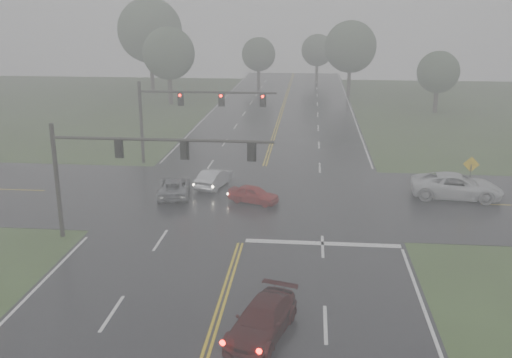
# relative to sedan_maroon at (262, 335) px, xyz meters

# --- Properties ---
(main_road) EXTENTS (18.00, 160.00, 0.02)m
(main_road) POSITION_rel_sedan_maroon_xyz_m (-1.98, 15.01, 0.00)
(main_road) COLOR black
(main_road) RESTS_ON ground
(cross_street) EXTENTS (120.00, 14.00, 0.02)m
(cross_street) POSITION_rel_sedan_maroon_xyz_m (-1.98, 17.01, 0.00)
(cross_street) COLOR black
(cross_street) RESTS_ON ground
(stop_bar) EXTENTS (8.50, 0.50, 0.01)m
(stop_bar) POSITION_rel_sedan_maroon_xyz_m (2.52, 9.41, 0.00)
(stop_bar) COLOR silver
(stop_bar) RESTS_ON ground
(sedan_maroon) EXTENTS (3.04, 4.89, 1.32)m
(sedan_maroon) POSITION_rel_sedan_maroon_xyz_m (0.00, 0.00, 0.00)
(sedan_maroon) COLOR black
(sedan_maroon) RESTS_ON ground
(sedan_red) EXTENTS (3.68, 2.46, 1.16)m
(sedan_red) POSITION_rel_sedan_maroon_xyz_m (-1.95, 15.90, 0.00)
(sedan_red) COLOR #9B0E0E
(sedan_red) RESTS_ON ground
(sedan_silver) EXTENTS (2.32, 4.22, 1.32)m
(sedan_silver) POSITION_rel_sedan_maroon_xyz_m (-5.13, 19.08, 0.00)
(sedan_silver) COLOR #B7B9BF
(sedan_silver) RESTS_ON ground
(car_grey) EXTENTS (2.80, 4.78, 1.25)m
(car_grey) POSITION_rel_sedan_maroon_xyz_m (-7.54, 16.82, 0.00)
(car_grey) COLOR slate
(car_grey) RESTS_ON ground
(pickup_white) EXTENTS (6.25, 3.30, 1.67)m
(pickup_white) POSITION_rel_sedan_maroon_xyz_m (11.67, 18.25, 0.00)
(pickup_white) COLOR silver
(pickup_white) RESTS_ON ground
(signal_gantry_near) EXTENTS (12.14, 0.28, 6.51)m
(signal_gantry_near) POSITION_rel_sedan_maroon_xyz_m (-8.43, 9.12, 4.59)
(signal_gantry_near) COLOR black
(signal_gantry_near) RESTS_ON ground
(signal_gantry_far) EXTENTS (11.27, 0.34, 6.78)m
(signal_gantry_far) POSITION_rel_sedan_maroon_xyz_m (-8.75, 25.25, 4.74)
(signal_gantry_far) COLOR black
(signal_gantry_far) RESTS_ON ground
(sign_diamond_east) EXTENTS (1.08, 0.24, 2.63)m
(sign_diamond_east) POSITION_rel_sedan_maroon_xyz_m (12.82, 19.45, 1.77)
(sign_diamond_east) COLOR black
(sign_diamond_east) RESTS_ON ground
(tree_nw_a) EXTENTS (6.90, 6.90, 10.14)m
(tree_nw_a) POSITION_rel_sedan_maroon_xyz_m (-17.24, 55.53, 6.67)
(tree_nw_a) COLOR #2F261F
(tree_nw_a) RESTS_ON ground
(tree_ne_a) EXTENTS (7.37, 7.37, 10.82)m
(tree_ne_a) POSITION_rel_sedan_maroon_xyz_m (7.03, 64.19, 7.13)
(tree_ne_a) COLOR #2F261F
(tree_ne_a) RESTS_ON ground
(tree_n_mid) EXTENTS (5.45, 5.45, 8.00)m
(tree_n_mid) POSITION_rel_sedan_maroon_xyz_m (-6.98, 73.56, 5.26)
(tree_n_mid) COLOR #2F261F
(tree_n_mid) RESTS_ON ground
(tree_e_near) EXTENTS (5.12, 5.12, 7.52)m
(tree_e_near) POSITION_rel_sedan_maroon_xyz_m (16.98, 52.20, 4.94)
(tree_e_near) COLOR #2F261F
(tree_e_near) RESTS_ON ground
(tree_nw_b) EXTENTS (9.53, 9.53, 14.00)m
(tree_nw_b) POSITION_rel_sedan_maroon_xyz_m (-22.44, 65.49, 9.22)
(tree_nw_b) COLOR #2F261F
(tree_nw_b) RESTS_ON ground
(tree_n_far) EXTENTS (5.58, 5.58, 8.20)m
(tree_n_far) POSITION_rel_sedan_maroon_xyz_m (2.50, 82.06, 5.39)
(tree_n_far) COLOR #2F261F
(tree_n_far) RESTS_ON ground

